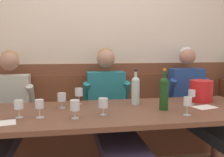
{
  "coord_description": "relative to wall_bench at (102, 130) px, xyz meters",
  "views": [
    {
      "loc": [
        -0.38,
        -2.05,
        1.27
      ],
      "look_at": [
        0.05,
        0.42,
        0.96
      ],
      "focal_mm": 39.89,
      "sensor_mm": 36.0,
      "label": 1
    }
  ],
  "objects": [
    {
      "name": "wine_glass_right_end",
      "position": [
        -0.45,
        -0.59,
        0.53
      ],
      "size": [
        0.08,
        0.08,
        0.14
      ],
      "color": "silver",
      "rests_on": "dining_table"
    },
    {
      "name": "wine_glass_center_front",
      "position": [
        -0.29,
        -0.46,
        0.55
      ],
      "size": [
        0.08,
        0.08,
        0.16
      ],
      "color": "silver",
      "rests_on": "dining_table"
    },
    {
      "name": "dining_table",
      "position": [
        0.0,
        -0.76,
        0.38
      ],
      "size": [
        2.65,
        0.92,
        0.72
      ],
      "color": "brown",
      "rests_on": "ground"
    },
    {
      "name": "wine_bottle_amber_mid",
      "position": [
        0.45,
        -0.81,
        0.6
      ],
      "size": [
        0.08,
        0.08,
        0.37
      ],
      "color": "#174318",
      "rests_on": "dining_table"
    },
    {
      "name": "tasting_sheet_left_guest",
      "position": [
        0.86,
        -0.79,
        0.44
      ],
      "size": [
        0.24,
        0.2,
        0.0
      ],
      "primitive_type": "cube",
      "rotation": [
        0.0,
        0.0,
        0.25
      ],
      "color": "white",
      "rests_on": "dining_table"
    },
    {
      "name": "ice_bucket",
      "position": [
        0.96,
        -0.54,
        0.55
      ],
      "size": [
        0.23,
        0.23,
        0.22
      ],
      "primitive_type": "cylinder",
      "color": "red",
      "rests_on": "dining_table"
    },
    {
      "name": "wine_glass_left_end",
      "position": [
        0.57,
        -1.02,
        0.55
      ],
      "size": [
        0.07,
        0.07,
        0.15
      ],
      "color": "silver",
      "rests_on": "dining_table"
    },
    {
      "name": "wine_glass_mid_left",
      "position": [
        -0.62,
        -0.89,
        0.54
      ],
      "size": [
        0.07,
        0.07,
        0.15
      ],
      "color": "silver",
      "rests_on": "dining_table"
    },
    {
      "name": "wine_glass_mid_right",
      "position": [
        -0.78,
        -0.86,
        0.54
      ],
      "size": [
        0.07,
        0.07,
        0.14
      ],
      "color": "silver",
      "rests_on": "dining_table"
    },
    {
      "name": "wine_glass_by_bottle",
      "position": [
        0.8,
        -0.65,
        0.54
      ],
      "size": [
        0.07,
        0.07,
        0.14
      ],
      "color": "silver",
      "rests_on": "dining_table"
    },
    {
      "name": "tasting_sheet_right_guest",
      "position": [
        -0.88,
        -1.0,
        0.44
      ],
      "size": [
        0.24,
        0.19,
        0.0
      ],
      "primitive_type": "cube",
      "rotation": [
        0.0,
        0.0,
        0.22
      ],
      "color": "white",
      "rests_on": "dining_table"
    },
    {
      "name": "person_left_seat",
      "position": [
        0.04,
        -0.41,
        0.33
      ],
      "size": [
        0.54,
        1.39,
        1.27
      ],
      "color": "#27322E",
      "rests_on": "ground"
    },
    {
      "name": "wall_bench",
      "position": [
        0.0,
        0.0,
        0.0
      ],
      "size": [
        2.95,
        0.42,
        0.94
      ],
      "color": "brown",
      "rests_on": "ground"
    },
    {
      "name": "wine_bottle_clear_water",
      "position": [
        0.26,
        -0.56,
        0.59
      ],
      "size": [
        0.08,
        0.08,
        0.34
      ],
      "color": "#B2CCC5",
      "rests_on": "dining_table"
    },
    {
      "name": "wood_wainscot_panel",
      "position": [
        0.0,
        0.21,
        0.26
      ],
      "size": [
        6.8,
        0.03,
        1.08
      ],
      "primitive_type": "cube",
      "color": "brown",
      "rests_on": "ground"
    },
    {
      "name": "person_right_seat",
      "position": [
        1.05,
        -0.41,
        0.33
      ],
      "size": [
        0.51,
        1.38,
        1.28
      ],
      "color": "#35253C",
      "rests_on": "ground"
    },
    {
      "name": "wine_glass_near_bucket",
      "position": [
        -0.11,
        -0.9,
        0.54
      ],
      "size": [
        0.08,
        0.08,
        0.14
      ],
      "color": "silver",
      "rests_on": "dining_table"
    },
    {
      "name": "room_wall_back",
      "position": [
        0.0,
        0.26,
        1.12
      ],
      "size": [
        6.8,
        0.08,
        2.8
      ],
      "primitive_type": "cube",
      "color": "beige",
      "rests_on": "ground"
    },
    {
      "name": "person_center_right_seat",
      "position": [
        -1.02,
        -0.43,
        0.32
      ],
      "size": [
        0.51,
        1.38,
        1.25
      ],
      "color": "#34273D",
      "rests_on": "ground"
    },
    {
      "name": "wine_glass_center_rear",
      "position": [
        -0.34,
        -0.96,
        0.54
      ],
      "size": [
        0.07,
        0.07,
        0.15
      ],
      "color": "silver",
      "rests_on": "dining_table"
    }
  ]
}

